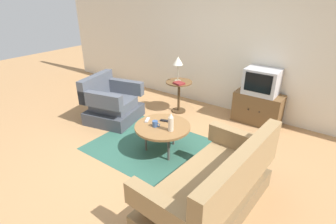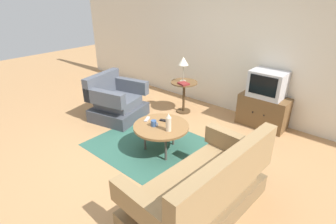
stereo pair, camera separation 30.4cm
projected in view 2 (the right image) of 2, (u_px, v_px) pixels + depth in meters
name	position (u px, v px, depth m)	size (l,w,h in m)	color
ground_plane	(153.00, 152.00, 4.05)	(16.00, 16.00, 0.00)	#AD7F51
back_wall	(233.00, 43.00, 5.02)	(9.00, 0.12, 2.70)	beige
area_rug	(161.00, 150.00, 4.10)	(2.27, 1.53, 0.00)	#2D5B4C
armchair	(116.00, 103.00, 5.04)	(1.02, 1.06, 0.84)	#3E424B
couch	(202.00, 191.00, 2.85)	(0.95, 1.70, 0.92)	brown
coffee_table	(161.00, 127.00, 3.92)	(0.83, 0.83, 0.44)	olive
side_table	(184.00, 90.00, 5.20)	(0.52, 0.52, 0.64)	brown
tv_stand	(263.00, 111.00, 4.73)	(0.85, 0.44, 0.57)	brown
television	(268.00, 84.00, 4.52)	(0.58, 0.45, 0.46)	#B7B7BC
table_lamp	(183.00, 62.00, 4.98)	(0.19, 0.19, 0.49)	#9E937A
vase	(169.00, 122.00, 3.71)	(0.08, 0.08, 0.27)	beige
mug	(154.00, 123.00, 3.87)	(0.13, 0.08, 0.09)	#335184
tv_remote_dark	(165.00, 121.00, 4.03)	(0.17, 0.10, 0.02)	black
tv_remote_silver	(147.00, 119.00, 4.07)	(0.11, 0.16, 0.02)	#B2B2B7
book	(184.00, 84.00, 4.98)	(0.23, 0.21, 0.03)	maroon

